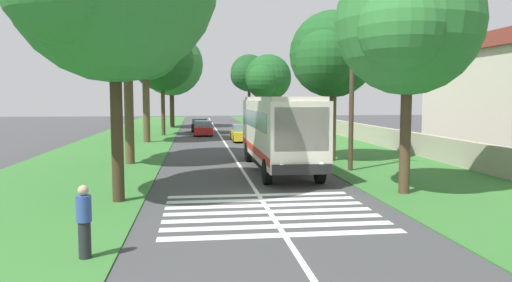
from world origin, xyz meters
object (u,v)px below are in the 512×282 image
(trailing_car_1, at_px, (203,129))
(roadside_tree_left_4, at_px, (169,66))
(trailing_car_0, at_px, (242,133))
(roadside_tree_right_3, at_px, (330,57))
(utility_pole, at_px, (352,87))
(roadside_tree_right_1, at_px, (248,74))
(pedestrian, at_px, (84,221))
(roadside_tree_left_0, at_px, (142,44))
(coach_bus, at_px, (278,128))
(roadside_building, at_px, (506,95))
(roadside_tree_right_4, at_px, (267,79))
(roadside_tree_left_3, at_px, (121,7))
(roadside_tree_right_2, at_px, (404,26))
(trailing_car_2, at_px, (200,125))
(roadside_tree_left_2, at_px, (161,61))

(trailing_car_1, xyz_separation_m, roadside_tree_left_4, (12.38, 3.80, 6.80))
(trailing_car_0, xyz_separation_m, roadside_tree_left_4, (19.10, 6.98, 6.80))
(roadside_tree_right_3, distance_m, utility_pole, 4.34)
(roadside_tree_right_1, distance_m, pedestrian, 68.64)
(trailing_car_0, distance_m, roadside_tree_right_1, 38.97)
(trailing_car_0, xyz_separation_m, roadside_tree_left_0, (-0.28, 8.09, 7.33))
(coach_bus, relative_size, roadside_building, 0.99)
(roadside_tree_left_4, xyz_separation_m, utility_pole, (-36.27, -10.77, -3.23))
(roadside_tree_left_0, bearing_deg, roadside_tree_left_4, -3.26)
(roadside_tree_right_1, xyz_separation_m, roadside_tree_right_4, (-27.87, 1.00, -1.78))
(roadside_tree_left_3, bearing_deg, roadside_tree_right_2, -129.33)
(utility_pole, bearing_deg, roadside_tree_right_2, -179.12)
(trailing_car_2, distance_m, roadside_tree_left_0, 15.48)
(roadside_tree_left_4, xyz_separation_m, roadside_tree_right_2, (-42.04, -10.86, -1.11))
(roadside_tree_left_0, xyz_separation_m, roadside_building, (-10.06, -24.81, -4.14))
(roadside_building, xyz_separation_m, pedestrian, (-18.98, 23.18, -2.94))
(roadside_tree_right_4, bearing_deg, pedestrian, 165.77)
(roadside_tree_right_2, distance_m, roadside_tree_right_4, 33.18)
(trailing_car_0, height_order, roadside_tree_left_4, roadside_tree_left_4)
(utility_pole, bearing_deg, roadside_tree_right_3, 0.35)
(roadside_building, relative_size, pedestrian, 6.70)
(coach_bus, bearing_deg, roadside_tree_right_2, -150.76)
(roadside_tree_left_2, distance_m, roadside_tree_left_3, 20.55)
(trailing_car_2, bearing_deg, utility_pole, -166.26)
(trailing_car_2, xyz_separation_m, roadside_building, (-22.89, -20.20, 3.18))
(roadside_tree_left_2, relative_size, pedestrian, 6.05)
(roadside_tree_left_0, relative_size, roadside_building, 0.99)
(roadside_tree_left_2, relative_size, roadside_tree_right_3, 1.19)
(roadside_tree_right_2, xyz_separation_m, roadside_tree_right_4, (33.17, 0.30, -0.73))
(coach_bus, xyz_separation_m, pedestrian, (-12.91, 6.69, -1.24))
(coach_bus, bearing_deg, pedestrian, 152.63)
(roadside_tree_left_4, xyz_separation_m, roadside_tree_right_3, (-32.30, -10.75, -1.48))
(roadside_building, bearing_deg, trailing_car_0, 58.27)
(coach_bus, relative_size, roadside_tree_left_2, 1.09)
(trailing_car_0, relative_size, roadside_tree_left_2, 0.42)
(trailing_car_0, height_order, roadside_tree_right_2, roadside_tree_right_2)
(roadside_tree_right_4, bearing_deg, roadside_tree_right_1, -2.06)
(roadside_tree_left_3, bearing_deg, pedestrian, -175.16)
(roadside_tree_left_0, bearing_deg, roadside_building, -112.07)
(trailing_car_1, relative_size, roadside_tree_left_4, 0.38)
(trailing_car_2, relative_size, roadside_tree_left_4, 0.38)
(roadside_tree_left_3, relative_size, roadside_tree_right_4, 1.53)
(coach_bus, height_order, roadside_tree_left_3, roadside_tree_left_3)
(roadside_tree_left_4, height_order, roadside_tree_right_3, roadside_tree_left_4)
(roadside_tree_right_3, bearing_deg, roadside_tree_right_4, 0.46)
(trailing_car_0, relative_size, utility_pole, 0.53)
(roadside_tree_left_2, bearing_deg, pedestrian, -178.95)
(roadside_tree_left_2, distance_m, roadside_building, 29.75)
(roadside_tree_right_4, distance_m, roadside_building, 24.49)
(roadside_tree_left_0, distance_m, roadside_tree_right_3, 17.65)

